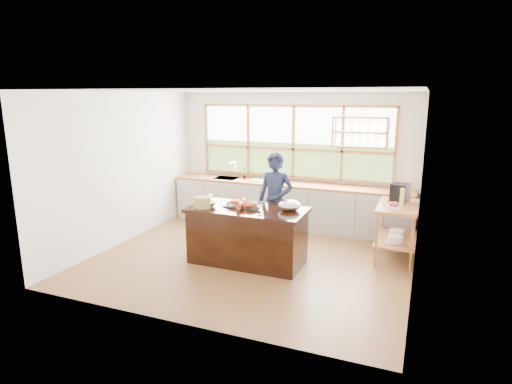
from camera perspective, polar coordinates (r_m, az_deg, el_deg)
The scene contains 18 objects.
ground_plane at distance 7.17m, azimuth -0.51°, elevation -8.75°, with size 5.00×5.00×0.00m, color brown.
room_shell at distance 7.19m, azimuth 1.21°, elevation 5.75°, with size 5.02×4.52×2.71m.
back_counter at distance 8.78m, azimuth 4.20°, elevation -1.61°, with size 4.90×0.63×0.90m.
right_shelf_unit at distance 7.35m, azimuth 18.28°, elevation -3.89°, with size 0.62×1.10×0.90m.
island at distance 6.84m, azimuth -1.15°, elevation -5.78°, with size 1.85×0.90×0.90m.
cook at distance 7.31m, azimuth 2.57°, elevation -1.33°, with size 0.62×0.41×1.70m, color #181E36.
potted_plant at distance 9.05m, azimuth -1.59°, elevation 2.63°, with size 0.14×0.10×0.27m, color slate.
cutting_board at distance 8.87m, azimuth 0.52°, elevation 1.58°, with size 0.40×0.30×0.01m, color #62B239.
espresso_machine at distance 7.49m, azimuth 18.66°, elevation -0.08°, with size 0.26×0.28×0.30m, color black.
wine_bottle at distance 7.21m, azimuth 18.90°, elevation -0.65°, with size 0.07×0.07×0.29m, color #B7BB5C.
fruit_bowl at distance 7.00m, azimuth 17.91°, elevation -1.80°, with size 0.23×0.23×0.11m.
slate_board at distance 6.83m, azimuth -1.69°, elevation -1.84°, with size 0.55×0.40×0.02m, color black.
lobster_pile at distance 6.78m, azimuth -1.62°, elevation -1.51°, with size 0.52×0.48×0.08m.
mixing_bowl_left at distance 6.85m, azimuth -6.59°, elevation -1.39°, with size 0.30×0.30×0.15m, color #B3B7BB.
mixing_bowl_right at distance 6.62m, azimuth 4.49°, elevation -1.78°, with size 0.34×0.34×0.16m, color #B3B7BB.
wine_glass at distance 6.28m, azimuth 0.49°, elevation -1.69°, with size 0.08×0.08×0.22m.
wicker_basket at distance 6.78m, azimuth -7.13°, elevation -1.36°, with size 0.27×0.27×0.17m, color tan.
parchment_roll at distance 7.26m, azimuth -6.42°, elevation -0.76°, with size 0.08×0.08×0.30m, color white.
Camera 1 is at (2.54, -6.17, 2.63)m, focal length 30.00 mm.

